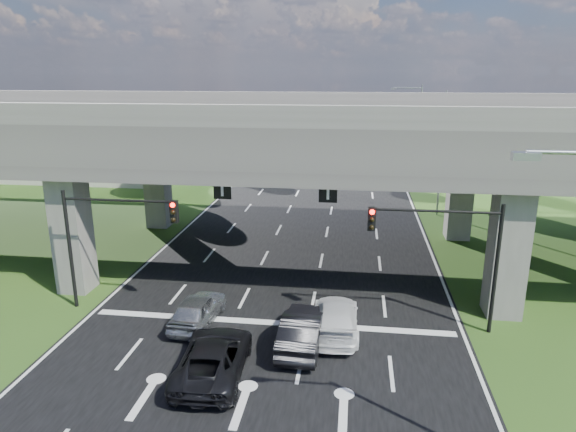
% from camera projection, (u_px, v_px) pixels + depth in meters
% --- Properties ---
extents(ground, '(160.00, 160.00, 0.00)m').
position_uv_depth(ground, '(256.00, 364.00, 20.81)').
color(ground, '#274616').
rests_on(ground, ground).
extents(road, '(18.00, 120.00, 0.03)m').
position_uv_depth(road, '(289.00, 271.00, 30.34)').
color(road, black).
rests_on(road, ground).
extents(overpass, '(80.00, 15.00, 10.00)m').
position_uv_depth(overpass, '(293.00, 133.00, 30.09)').
color(overpass, '#3D3A37').
rests_on(overpass, ground).
extents(warehouse, '(20.00, 10.00, 4.00)m').
position_uv_depth(warehouse, '(86.00, 159.00, 56.95)').
color(warehouse, '#9E9E99').
rests_on(warehouse, ground).
extents(signal_right, '(5.76, 0.54, 6.00)m').
position_uv_depth(signal_right, '(447.00, 243.00, 22.43)').
color(signal_right, black).
rests_on(signal_right, ground).
extents(signal_left, '(5.76, 0.54, 6.00)m').
position_uv_depth(signal_left, '(109.00, 229.00, 24.42)').
color(signal_left, black).
rests_on(signal_left, ground).
extents(streetlight_far, '(3.38, 0.25, 10.00)m').
position_uv_depth(streetlight_far, '(437.00, 144.00, 40.81)').
color(streetlight_far, gray).
rests_on(streetlight_far, ground).
extents(streetlight_beyond, '(3.38, 0.25, 10.00)m').
position_uv_depth(streetlight_beyond, '(416.00, 124.00, 56.07)').
color(streetlight_beyond, gray).
rests_on(streetlight_beyond, ground).
extents(tree_left_near, '(4.50, 4.50, 7.80)m').
position_uv_depth(tree_left_near, '(158.00, 147.00, 46.07)').
color(tree_left_near, black).
rests_on(tree_left_near, ground).
extents(tree_left_mid, '(3.91, 3.90, 6.76)m').
position_uv_depth(tree_left_mid, '(160.00, 142.00, 54.25)').
color(tree_left_mid, black).
rests_on(tree_left_mid, ground).
extents(tree_left_far, '(4.80, 4.80, 8.32)m').
position_uv_depth(tree_left_far, '(216.00, 126.00, 61.11)').
color(tree_left_far, black).
rests_on(tree_left_far, ground).
extents(tree_right_near, '(4.20, 4.20, 7.28)m').
position_uv_depth(tree_right_near, '(464.00, 154.00, 44.62)').
color(tree_right_near, black).
rests_on(tree_right_near, ground).
extents(tree_right_mid, '(3.91, 3.90, 6.76)m').
position_uv_depth(tree_right_mid, '(479.00, 145.00, 51.95)').
color(tree_right_mid, black).
rests_on(tree_right_mid, ground).
extents(tree_right_far, '(4.50, 4.50, 7.80)m').
position_uv_depth(tree_right_far, '(429.00, 130.00, 59.91)').
color(tree_right_far, black).
rests_on(tree_right_far, ground).
extents(car_silver, '(1.98, 4.33, 1.44)m').
position_uv_depth(car_silver, '(198.00, 309.00, 23.89)').
color(car_silver, '#A0A3A7').
rests_on(car_silver, road).
extents(car_dark, '(1.83, 4.80, 1.56)m').
position_uv_depth(car_dark, '(303.00, 329.00, 21.90)').
color(car_dark, black).
rests_on(car_dark, road).
extents(car_white, '(2.19, 4.97, 1.42)m').
position_uv_depth(car_white, '(336.00, 318.00, 23.07)').
color(car_white, silver).
rests_on(car_white, road).
extents(car_trailing, '(2.72, 5.41, 1.47)m').
position_uv_depth(car_trailing, '(213.00, 357.00, 19.83)').
color(car_trailing, black).
rests_on(car_trailing, road).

